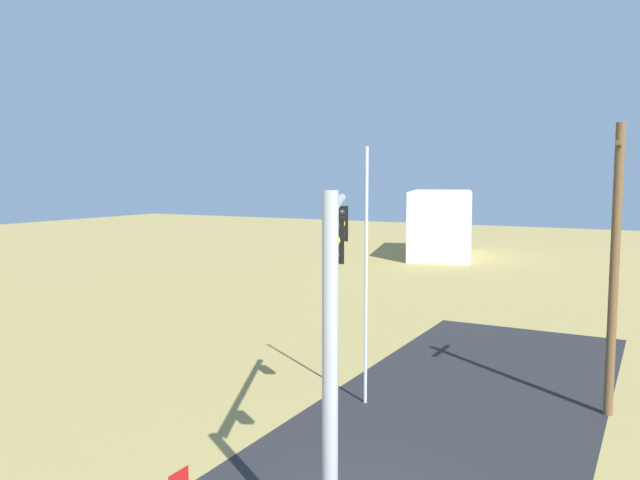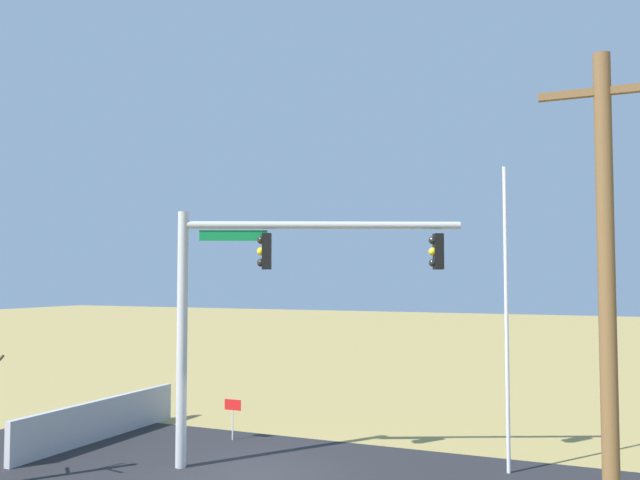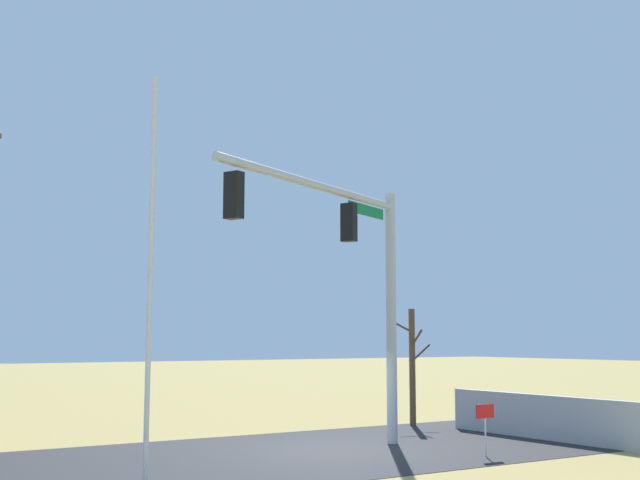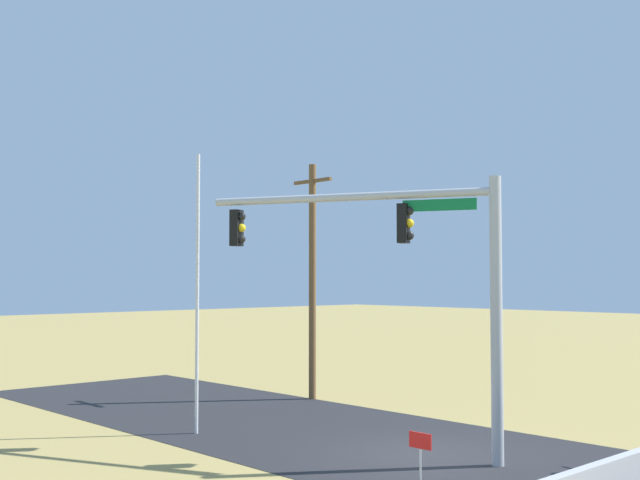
% 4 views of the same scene
% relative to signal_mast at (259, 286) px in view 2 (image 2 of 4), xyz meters
% --- Properties ---
extents(ground_plane, '(160.00, 160.00, 0.00)m').
position_rel_signal_mast_xyz_m(ground_plane, '(-0.22, 0.62, -4.70)').
color(ground_plane, '#9E894C').
extents(sidewalk_corner, '(6.00, 6.00, 0.01)m').
position_rel_signal_mast_xyz_m(sidewalk_corner, '(2.82, 0.84, -4.70)').
color(sidewalk_corner, '#B7B5AD').
rests_on(sidewalk_corner, ground_plane).
extents(retaining_fence, '(0.20, 6.92, 1.21)m').
position_rel_signal_mast_xyz_m(retaining_fence, '(5.85, -0.70, -4.10)').
color(retaining_fence, '#A8A8AD').
rests_on(retaining_fence, ground_plane).
extents(signal_mast, '(6.88, 3.32, 6.68)m').
position_rel_signal_mast_xyz_m(signal_mast, '(0.00, 0.00, 0.00)').
color(signal_mast, '#B2B5BA').
rests_on(signal_mast, ground_plane).
extents(flagpole, '(0.10, 0.10, 7.80)m').
position_rel_signal_mast_xyz_m(flagpole, '(-6.08, -2.04, -0.80)').
color(flagpole, silver).
rests_on(flagpole, ground_plane).
extents(utility_pole, '(1.90, 0.26, 8.42)m').
position_rel_signal_mast_xyz_m(utility_pole, '(-8.54, 4.59, -0.33)').
color(utility_pole, brown).
rests_on(utility_pole, ground_plane).
extents(open_sign, '(0.56, 0.04, 1.22)m').
position_rel_signal_mast_xyz_m(open_sign, '(2.14, -2.31, -3.80)').
color(open_sign, silver).
rests_on(open_sign, ground_plane).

